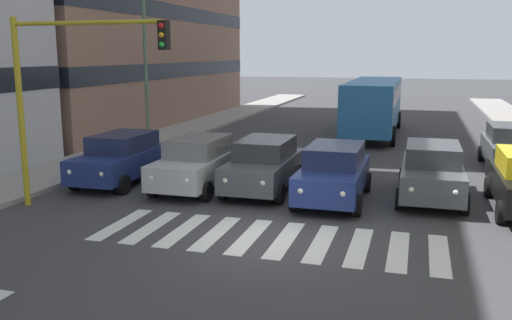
# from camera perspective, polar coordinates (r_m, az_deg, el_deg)

# --- Properties ---
(ground_plane) EXTENTS (180.00, 180.00, 0.00)m
(ground_plane) POSITION_cam_1_polar(r_m,az_deg,el_deg) (13.83, 1.16, -8.02)
(ground_plane) COLOR #38383A
(crosswalk_markings) EXTENTS (8.55, 2.80, 0.01)m
(crosswalk_markings) POSITION_cam_1_polar(r_m,az_deg,el_deg) (13.83, 1.16, -8.00)
(crosswalk_markings) COLOR silver
(crosswalk_markings) RESTS_ON ground_plane
(car_1) EXTENTS (2.02, 4.44, 1.72)m
(car_1) POSITION_cam_1_polar(r_m,az_deg,el_deg) (18.03, 17.64, -1.12)
(car_1) COLOR #474C51
(car_1) RESTS_ON ground_plane
(car_2) EXTENTS (2.02, 4.44, 1.72)m
(car_2) POSITION_cam_1_polar(r_m,az_deg,el_deg) (17.19, 8.01, -1.28)
(car_2) COLOR navy
(car_2) RESTS_ON ground_plane
(car_3) EXTENTS (2.02, 4.44, 1.72)m
(car_3) POSITION_cam_1_polar(r_m,az_deg,el_deg) (18.25, 0.86, -0.46)
(car_3) COLOR #474C51
(car_3) RESTS_ON ground_plane
(car_4) EXTENTS (2.02, 4.44, 1.72)m
(car_4) POSITION_cam_1_polar(r_m,az_deg,el_deg) (18.68, -6.05, -0.25)
(car_4) COLOR #B2B7BC
(car_4) RESTS_ON ground_plane
(car_5) EXTENTS (2.02, 4.44, 1.72)m
(car_5) POSITION_cam_1_polar(r_m,az_deg,el_deg) (19.99, -13.66, 0.24)
(car_5) COLOR navy
(car_5) RESTS_ON ground_plane
(car_row2_0) EXTENTS (2.02, 4.44, 1.72)m
(car_row2_0) POSITION_cam_1_polar(r_m,az_deg,el_deg) (23.91, 24.69, 1.27)
(car_row2_0) COLOR #474C51
(car_row2_0) RESTS_ON ground_plane
(bus_behind_traffic) EXTENTS (2.78, 10.50, 3.00)m
(bus_behind_traffic) POSITION_cam_1_polar(r_m,az_deg,el_deg) (31.42, 12.02, 5.92)
(bus_behind_traffic) COLOR #286BAD
(bus_behind_traffic) RESTS_ON ground_plane
(traffic_light_gantry) EXTENTS (4.87, 0.36, 5.50)m
(traffic_light_gantry) POSITION_cam_1_polar(r_m,az_deg,el_deg) (16.67, -19.48, 7.74)
(traffic_light_gantry) COLOR #AD991E
(traffic_light_gantry) RESTS_ON ground_plane
(street_lamp_right) EXTENTS (3.06, 0.28, 7.14)m
(street_lamp_right) POSITION_cam_1_polar(r_m,az_deg,el_deg) (26.06, -10.33, 10.88)
(street_lamp_right) COLOR #4C6B56
(street_lamp_right) RESTS_ON sidewalk_right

